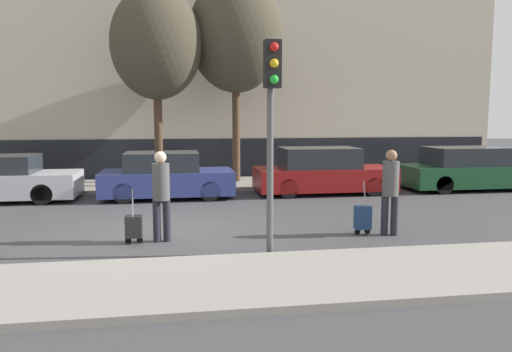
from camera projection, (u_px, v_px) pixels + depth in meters
ground_plane at (159, 231)px, 10.90m from camera, size 80.00×80.00×0.00m
sidewalk_near at (152, 285)px, 7.22m from camera, size 28.00×2.50×0.12m
sidewalk_far at (165, 185)px, 17.75m from camera, size 28.00×3.00×0.12m
building_facade at (163, 28)px, 20.52m from camera, size 28.00×2.79×12.24m
parked_car_1 at (166, 177)px, 15.24m from camera, size 3.98×1.90×1.41m
parked_car_2 at (322, 172)px, 16.12m from camera, size 4.43×1.81×1.49m
parked_car_3 at (468, 170)px, 16.99m from camera, size 4.54×1.90×1.45m
pedestrian_left at (161, 190)px, 9.86m from camera, size 0.35×0.34×1.81m
trolley_left at (134, 227)px, 9.80m from camera, size 0.34×0.29×1.09m
pedestrian_right at (390, 187)px, 10.39m from camera, size 0.34×0.34×1.80m
trolley_right at (363, 218)px, 10.54m from camera, size 0.34×0.29×1.15m
traffic_light at (271, 105)px, 8.59m from camera, size 0.28×0.47×3.77m
bare_tree_near_crossing at (156, 44)px, 16.63m from camera, size 3.05×3.05×6.66m
bare_tree_down_street at (236, 35)px, 17.72m from camera, size 3.35×3.35×7.30m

